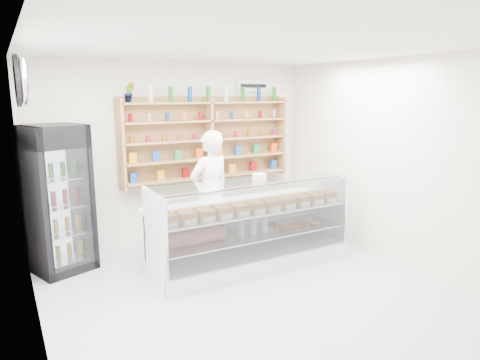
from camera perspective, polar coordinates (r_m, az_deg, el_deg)
room at (r=4.67m, az=2.67°, el=0.09°), size 5.00×5.00×5.00m
display_counter at (r=5.88m, az=1.45°, el=-8.28°), size 2.73×0.82×1.19m
shop_worker at (r=6.17m, az=-4.00°, el=-1.80°), size 0.74×0.57×1.81m
drinks_cooler at (r=6.06m, az=-23.16°, el=-2.34°), size 0.88×0.87×1.94m
wall_shelving at (r=6.91m, az=-4.16°, el=5.39°), size 2.84×0.28×1.33m
potted_plant at (r=6.44m, az=-14.55°, el=11.24°), size 0.17×0.14×0.28m
security_mirror at (r=5.08m, az=-27.03°, el=11.72°), size 0.15×0.50×0.50m
wall_sign at (r=7.42m, az=1.74°, el=12.44°), size 0.62×0.03×0.20m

